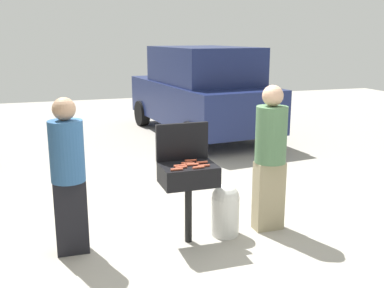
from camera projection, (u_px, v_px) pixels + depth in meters
name	position (u px, v px, depth m)	size (l,w,h in m)	color
ground_plane	(195.00, 238.00, 5.15)	(24.00, 24.00, 0.00)	#9E998E
bbq_grill	(188.00, 177.00, 4.89)	(0.60, 0.44, 0.90)	black
grill_lid_open	(182.00, 142.00, 5.01)	(0.60, 0.05, 0.42)	black
hot_dog_0	(181.00, 167.00, 4.72)	(0.03, 0.03, 0.13)	#C6593D
hot_dog_1	(187.00, 163.00, 4.88)	(0.03, 0.03, 0.13)	#B74C33
hot_dog_2	(193.00, 165.00, 4.82)	(0.03, 0.03, 0.13)	#C6593D
hot_dog_3	(202.00, 162.00, 4.91)	(0.03, 0.03, 0.13)	#B74C33
hot_dog_4	(177.00, 169.00, 4.65)	(0.03, 0.03, 0.13)	#C6593D
hot_dog_5	(204.00, 166.00, 4.78)	(0.03, 0.03, 0.13)	#B74C33
hot_dog_6	(180.00, 166.00, 4.78)	(0.03, 0.03, 0.13)	#C6593D
hot_dog_7	(191.00, 161.00, 4.98)	(0.03, 0.03, 0.13)	#AD4228
hot_dog_8	(198.00, 167.00, 4.72)	(0.03, 0.03, 0.13)	#C6593D
hot_dog_9	(189.00, 164.00, 4.85)	(0.03, 0.03, 0.13)	#C6593D
propane_tank	(225.00, 208.00, 5.17)	(0.32, 0.32, 0.62)	silver
person_left	(68.00, 171.00, 4.60)	(0.35, 0.35, 1.67)	black
person_right	(270.00, 153.00, 5.19)	(0.36, 0.36, 1.72)	gray
parked_minivan	(201.00, 91.00, 10.29)	(2.42, 4.58, 2.02)	navy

